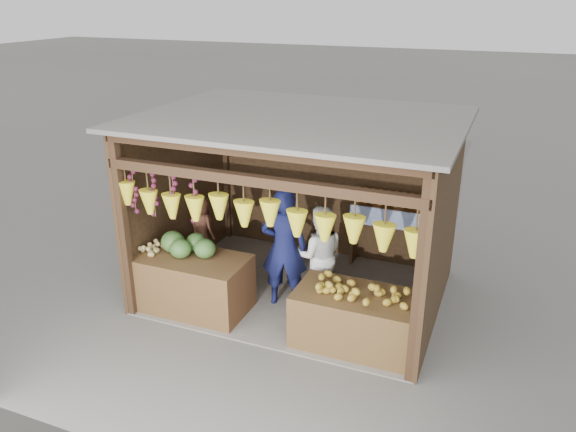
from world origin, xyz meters
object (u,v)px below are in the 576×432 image
object	(u,v)px
counter_right	(357,320)
woman_standing	(319,255)
counter_left	(193,283)
man_standing	(284,248)
vendor_seated	(202,227)

from	to	relation	value
counter_right	woman_standing	world-z (taller)	woman_standing
counter_left	man_standing	bearing A→B (deg)	27.78
counter_left	woman_standing	size ratio (longest dim) A/B	1.06
counter_left	man_standing	size ratio (longest dim) A/B	0.88
woman_standing	man_standing	bearing A→B (deg)	7.76
counter_left	counter_right	bearing A→B (deg)	0.34
man_standing	vendor_seated	bearing A→B (deg)	-30.61
man_standing	vendor_seated	xyz separation A→B (m)	(-1.59, 0.45, -0.11)
woman_standing	vendor_seated	world-z (taller)	woman_standing
man_standing	vendor_seated	size ratio (longest dim) A/B	1.84
counter_left	woman_standing	world-z (taller)	woman_standing
counter_right	counter_left	bearing A→B (deg)	-179.66
counter_left	man_standing	xyz separation A→B (m)	(1.14, 0.60, 0.49)
woman_standing	counter_right	bearing A→B (deg)	111.07
counter_left	counter_right	world-z (taller)	counter_left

